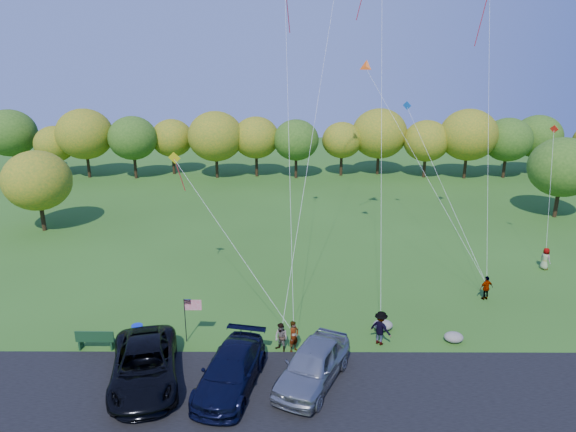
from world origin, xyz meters
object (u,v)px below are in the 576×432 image
trash_barrel (138,333)px  minivan_silver (313,365)px  minivan_navy (230,371)px  flyer_c (381,328)px  park_bench (95,339)px  minivan_dark (144,365)px  flyer_a (294,336)px  flyer_d (486,288)px  flyer_e (545,259)px  flyer_b (281,338)px

trash_barrel → minivan_silver: bearing=-22.1°
minivan_navy → flyer_c: size_ratio=3.06×
minivan_navy → park_bench: (-7.29, 3.13, -0.30)m
flyer_c → minivan_navy: bearing=67.2°
minivan_dark → flyer_a: size_ratio=3.78×
flyer_d → minivan_dark: bearing=7.2°
flyer_c → flyer_e: (13.28, 9.88, -0.14)m
minivan_dark → flyer_a: bearing=8.8°
flyer_a → trash_barrel: size_ratio=1.91×
minivan_silver → flyer_d: (11.08, 8.54, -0.21)m
minivan_navy → flyer_a: (2.89, 3.05, -0.04)m
flyer_c → trash_barrel: flyer_c is taller
flyer_a → flyer_b: 0.65m
flyer_d → flyer_b: bearing=7.6°
minivan_dark → park_bench: (-3.31, 2.83, -0.36)m
flyer_a → park_bench: bearing=131.3°
flyer_e → park_bench: 29.89m
flyer_b → trash_barrel: 7.71m
trash_barrel → park_bench: bearing=-154.1°
flyer_a → flyer_e: (17.81, 10.59, -0.05)m
flyer_c → flyer_d: bearing=-104.8°
flyer_c → trash_barrel: 12.82m
minivan_silver → flyer_a: (-0.85, 2.69, -0.14)m
park_bench → minivan_navy: bearing=-22.6°
minivan_dark → minivan_navy: minivan_dark is taller
minivan_dark → minivan_navy: size_ratio=1.12×
flyer_b → park_bench: 9.54m
minivan_dark → flyer_d: 20.67m
minivan_silver → trash_barrel: 9.87m
minivan_dark → flyer_e: minivan_dark is taller
flyer_e → minivan_silver: bearing=102.1°
flyer_c → flyer_d: flyer_c is taller
minivan_silver → trash_barrel: size_ratio=6.18×
flyer_a → trash_barrel: bearing=124.9°
flyer_a → park_bench: (-10.18, 0.09, -0.26)m
minivan_dark → flyer_b: bearing=10.8°
minivan_navy → flyer_b: minivan_navy is taller
minivan_navy → flyer_b: size_ratio=3.67×
flyer_a → flyer_b: (-0.65, 0.00, -0.07)m
minivan_navy → flyer_b: (2.24, 3.05, -0.11)m
minivan_navy → trash_barrel: bearing=154.5°
flyer_a → flyer_b: size_ratio=1.09×
park_bench → flyer_b: bearing=0.1°
flyer_d → trash_barrel: flyer_d is taller
flyer_b → flyer_d: size_ratio=0.99×
minivan_dark → flyer_b: 6.80m
flyer_d → flyer_e: size_ratio=0.99×
flyer_a → flyer_d: size_ratio=1.08×
park_bench → trash_barrel: park_bench is taller
flyer_c → park_bench: (-14.71, -0.62, -0.34)m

